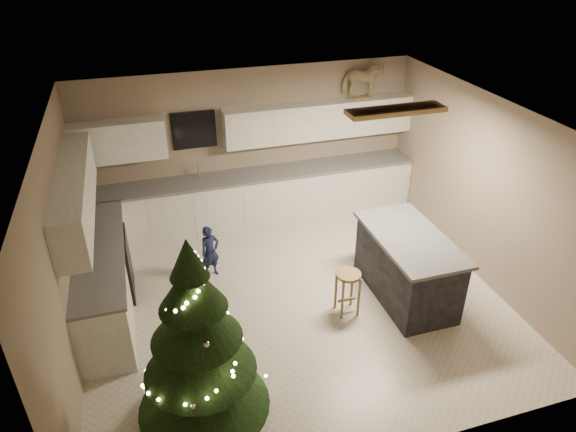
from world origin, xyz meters
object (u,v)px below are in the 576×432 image
at_px(christmas_tree, 199,354).
at_px(toddler, 210,252).
at_px(bar_stool, 348,283).
at_px(rocking_horse, 363,80).
at_px(island, 407,266).

height_order(christmas_tree, toddler, christmas_tree).
height_order(bar_stool, rocking_horse, rocking_horse).
bearing_deg(island, toddler, 153.52).
bearing_deg(toddler, christmas_tree, -123.18).
relative_size(island, toddler, 2.09).
height_order(christmas_tree, rocking_horse, rocking_horse).
bearing_deg(toddler, rocking_horse, 3.81).
bearing_deg(toddler, island, -48.52).
distance_m(bar_stool, toddler, 2.07).
xyz_separation_m(island, toddler, (-2.49, 1.24, -0.07)).
relative_size(christmas_tree, toddler, 2.75).
relative_size(island, rocking_horse, 2.48).
bearing_deg(island, christmas_tree, -157.21).
bearing_deg(island, rocking_horse, 81.39).
relative_size(bar_stool, christmas_tree, 0.28).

